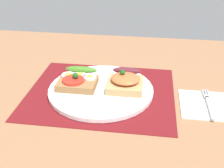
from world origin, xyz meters
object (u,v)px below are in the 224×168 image
sandwich_salmon (125,81)px  napkin (208,105)px  sandwich_egg_tomato (78,80)px  fork (208,102)px  plate (101,90)px

sandwich_salmon → napkin: sandwich_salmon is taller
sandwich_egg_tomato → fork: sandwich_egg_tomato is taller
fork → plate: bearing=175.5°
plate → napkin: 27.76cm
napkin → fork: size_ratio=1.01×
plate → sandwich_salmon: 6.99cm
sandwich_egg_tomato → fork: (34.16, -3.31, -2.11)cm
sandwich_egg_tomato → napkin: bearing=-6.0°
sandwich_egg_tomato → sandwich_salmon: (12.91, 0.26, 0.37)cm
plate → fork: (27.67, -2.18, -0.09)cm
plate → sandwich_egg_tomato: size_ratio=2.74×
plate → fork: plate is taller
sandwich_egg_tomato → fork: 34.38cm
plate → napkin: (27.64, -2.47, -0.55)cm
plate → sandwich_egg_tomato: (-6.49, 1.13, 2.02)cm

